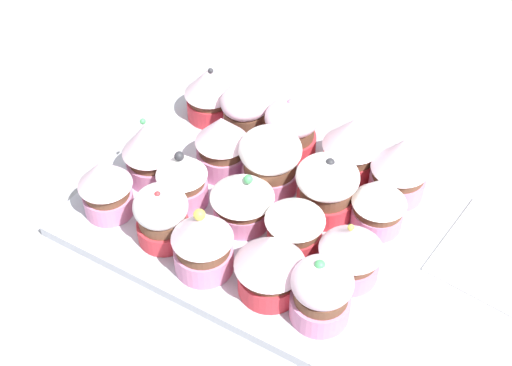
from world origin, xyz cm
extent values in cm
cube|color=#9E9EA3|center=(0.00, 0.00, -1.50)|extent=(180.00, 180.00, 3.00)
cube|color=silver|center=(0.00, 0.00, 0.60)|extent=(35.28, 29.06, 1.20)
cylinder|color=pink|center=(-12.30, -9.02, 2.50)|extent=(6.03, 6.03, 2.59)
cylinder|color=brown|center=(-12.30, -9.02, 4.36)|extent=(5.60, 5.60, 1.13)
cone|color=silver|center=(-12.30, -9.02, 6.90)|extent=(6.17, 6.17, 3.96)
cylinder|color=#D1333D|center=(-6.46, -9.53, 2.44)|extent=(6.04, 6.04, 2.47)
cylinder|color=brown|center=(-6.46, -9.53, 4.38)|extent=(5.68, 5.68, 1.42)
cone|color=silver|center=(-6.46, -9.53, 6.90)|extent=(6.39, 6.39, 3.62)
cylinder|color=#D1333D|center=(0.66, -8.99, 2.45)|extent=(5.78, 5.78, 2.50)
cylinder|color=brown|center=(0.66, -8.99, 4.49)|extent=(5.18, 5.18, 1.59)
ellipsoid|color=silver|center=(0.66, -8.99, 6.35)|extent=(6.07, 6.07, 3.55)
sphere|color=pink|center=(1.19, -9.40, 8.02)|extent=(0.68, 0.68, 0.68)
cylinder|color=pink|center=(6.83, -9.14, 2.36)|extent=(5.31, 5.31, 2.31)
cylinder|color=brown|center=(6.83, -9.14, 4.20)|extent=(5.04, 5.04, 1.39)
ellipsoid|color=silver|center=(6.83, -9.14, 5.97)|extent=(5.69, 5.69, 3.58)
cylinder|color=#D1333D|center=(12.20, -9.89, 2.42)|extent=(5.68, 5.68, 2.44)
cylinder|color=brown|center=(12.20, -9.89, 4.14)|extent=(5.22, 5.22, 1.00)
cone|color=silver|center=(12.20, -9.89, 6.34)|extent=(6.06, 6.06, 3.38)
sphere|color=#333338|center=(11.94, -9.96, 7.93)|extent=(0.64, 0.64, 0.64)
cylinder|color=pink|center=(-12.33, -3.69, 2.32)|extent=(5.39, 5.39, 2.23)
cylinder|color=brown|center=(-12.33, -3.69, 3.98)|extent=(5.11, 5.11, 1.10)
cone|color=white|center=(-12.33, -3.69, 6.15)|extent=(5.63, 5.63, 3.25)
cylinder|color=#D1333D|center=(-6.86, -2.74, 2.40)|extent=(6.14, 6.14, 2.40)
cylinder|color=brown|center=(-6.86, -2.74, 4.37)|extent=(5.48, 5.48, 1.54)
ellipsoid|color=white|center=(-6.86, -2.74, 6.19)|extent=(6.58, 6.58, 3.51)
sphere|color=#333338|center=(-6.80, -3.14, 7.80)|extent=(0.98, 0.98, 0.98)
cylinder|color=pink|center=(-0.39, -2.98, 2.50)|extent=(6.15, 6.15, 2.60)
cylinder|color=brown|center=(-0.39, -2.98, 4.57)|extent=(5.70, 5.70, 1.53)
ellipsoid|color=white|center=(-0.39, -2.98, 6.58)|extent=(6.73, 6.73, 4.16)
cylinder|color=pink|center=(5.91, -2.74, 2.57)|extent=(5.78, 5.78, 2.75)
cylinder|color=brown|center=(5.91, -2.74, 4.63)|extent=(5.24, 5.24, 1.37)
cone|color=silver|center=(5.91, -2.74, 6.94)|extent=(5.91, 5.91, 3.25)
cylinder|color=pink|center=(-12.63, 3.70, 2.39)|extent=(5.82, 5.82, 2.37)
cylinder|color=brown|center=(-12.63, 3.70, 4.24)|extent=(5.34, 5.34, 1.33)
cone|color=silver|center=(-12.63, 3.70, 6.35)|extent=(6.23, 6.23, 2.89)
sphere|color=#EAD64C|center=(-12.26, 3.61, 7.70)|extent=(0.64, 0.64, 0.64)
cylinder|color=#D1333D|center=(-6.49, 3.55, 2.59)|extent=(5.43, 5.43, 2.78)
cylinder|color=brown|center=(-6.49, 3.55, 4.73)|extent=(5.03, 5.03, 1.51)
cone|color=white|center=(-6.49, 3.55, 6.92)|extent=(5.97, 5.97, 2.87)
cylinder|color=pink|center=(-0.48, 2.78, 2.35)|extent=(6.03, 6.03, 2.30)
cylinder|color=brown|center=(-0.48, 2.78, 4.07)|extent=(5.74, 5.74, 1.13)
cone|color=white|center=(-0.48, 2.78, 6.24)|extent=(6.65, 6.65, 3.22)
sphere|color=#4CB266|center=(-0.87, 2.98, 7.71)|extent=(0.96, 0.96, 0.96)
cylinder|color=pink|center=(6.88, 3.62, 2.56)|extent=(5.33, 5.33, 2.72)
cylinder|color=brown|center=(6.88, 3.62, 4.51)|extent=(4.75, 4.75, 1.19)
cone|color=white|center=(6.88, 3.62, 6.59)|extent=(5.46, 5.46, 2.97)
sphere|color=#333338|center=(6.76, 3.85, 7.92)|extent=(1.04, 1.04, 1.04)
cylinder|color=pink|center=(11.83, 2.44, 2.48)|extent=(5.50, 5.50, 2.56)
cylinder|color=brown|center=(11.83, 2.44, 4.44)|extent=(4.88, 4.88, 1.37)
cone|color=silver|center=(11.83, 2.44, 7.07)|extent=(6.00, 6.00, 3.87)
sphere|color=#4CB266|center=(12.43, 2.21, 8.91)|extent=(0.63, 0.63, 0.63)
cylinder|color=pink|center=(-12.34, 9.39, 2.51)|extent=(5.65, 5.65, 2.61)
cylinder|color=brown|center=(-12.34, 9.39, 4.39)|extent=(5.01, 5.01, 1.15)
ellipsoid|color=silver|center=(-12.34, 9.39, 6.13)|extent=(5.69, 5.69, 3.89)
sphere|color=#4CB266|center=(-11.84, 9.16, 7.92)|extent=(1.04, 1.04, 1.04)
cylinder|color=#D1333D|center=(-6.92, 9.20, 2.43)|extent=(6.11, 6.11, 2.46)
cylinder|color=brown|center=(-6.92, 9.20, 4.28)|extent=(5.57, 5.57, 1.26)
cone|color=silver|center=(-6.92, 9.20, 6.86)|extent=(6.80, 6.80, 3.91)
cylinder|color=pink|center=(0.18, 10.07, 2.57)|extent=(5.84, 5.84, 2.74)
cylinder|color=brown|center=(0.18, 10.07, 4.72)|extent=(5.34, 5.34, 1.57)
cone|color=silver|center=(0.18, 10.07, 7.28)|extent=(6.01, 6.01, 3.55)
sphere|color=#EAD64C|center=(0.36, 10.22, 8.88)|extent=(1.15, 1.15, 1.15)
cylinder|color=#D1333D|center=(5.61, 9.00, 2.31)|extent=(5.36, 5.36, 2.23)
cylinder|color=brown|center=(5.61, 9.00, 4.07)|extent=(4.76, 4.76, 1.27)
ellipsoid|color=white|center=(5.61, 9.00, 5.89)|extent=(5.50, 5.50, 3.97)
sphere|color=red|center=(5.56, 9.23, 7.78)|extent=(0.67, 0.67, 0.67)
cylinder|color=pink|center=(12.84, 8.79, 2.41)|extent=(5.23, 5.23, 2.42)
cylinder|color=brown|center=(12.84, 8.79, 4.35)|extent=(4.73, 4.73, 1.46)
cone|color=silver|center=(12.84, 8.79, 6.66)|extent=(5.65, 5.65, 3.16)
cube|color=white|center=(-24.95, -6.78, 0.30)|extent=(12.79, 13.51, 0.60)
camera|label=1|loc=(-26.69, 45.44, 56.79)|focal=49.94mm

